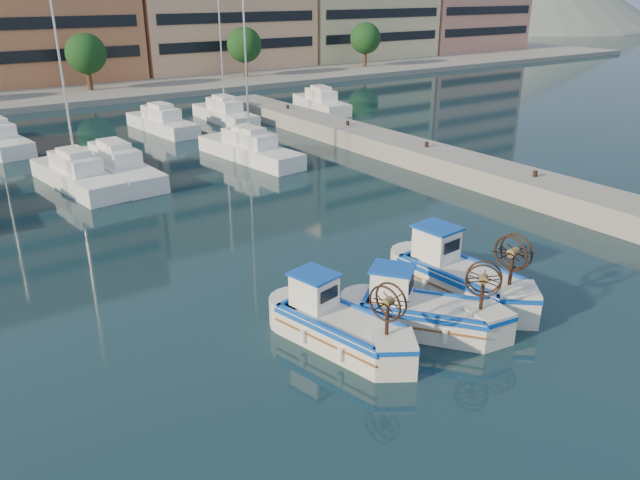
{
  "coord_description": "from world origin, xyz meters",
  "views": [
    {
      "loc": [
        -14.09,
        -13.13,
        10.28
      ],
      "look_at": [
        -1.62,
        4.62,
        1.5
      ],
      "focal_mm": 35.0,
      "sensor_mm": 36.0,
      "label": 1
    }
  ],
  "objects": [
    {
      "name": "hill_east",
      "position": [
        140.0,
        110.0,
        0.0
      ],
      "size": [
        160.0,
        160.0,
        50.0
      ],
      "primitive_type": "cone",
      "color": "slate",
      "rests_on": "ground"
    },
    {
      "name": "yacht_marina",
      "position": [
        -2.61,
        27.38,
        0.53
      ],
      "size": [
        40.01,
        22.24,
        11.5
      ],
      "color": "white",
      "rests_on": "ground"
    },
    {
      "name": "ground",
      "position": [
        0.0,
        0.0,
        0.0
      ],
      "size": [
        300.0,
        300.0,
        0.0
      ],
      "primitive_type": "plane",
      "color": "#17313D",
      "rests_on": "ground"
    },
    {
      "name": "fishing_boat_b",
      "position": [
        -1.31,
        -0.58,
        0.73
      ],
      "size": [
        3.82,
        4.27,
        2.65
      ],
      "rotation": [
        0.0,
        0.0,
        0.65
      ],
      "color": "silver",
      "rests_on": "ground"
    },
    {
      "name": "quay",
      "position": [
        13.0,
        8.0,
        0.6
      ],
      "size": [
        3.0,
        60.0,
        1.2
      ],
      "primitive_type": "cube",
      "color": "gray",
      "rests_on": "ground"
    },
    {
      "name": "fishing_boat_a",
      "position": [
        -4.0,
        0.26,
        0.74
      ],
      "size": [
        2.58,
        4.42,
        2.68
      ],
      "rotation": [
        0.0,
        0.0,
        0.22
      ],
      "color": "silver",
      "rests_on": "ground"
    },
    {
      "name": "fishing_boat_c",
      "position": [
        1.49,
        0.45,
        0.82
      ],
      "size": [
        2.33,
        4.85,
        2.97
      ],
      "rotation": [
        0.0,
        0.0,
        0.09
      ],
      "color": "silver",
      "rests_on": "ground"
    }
  ]
}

